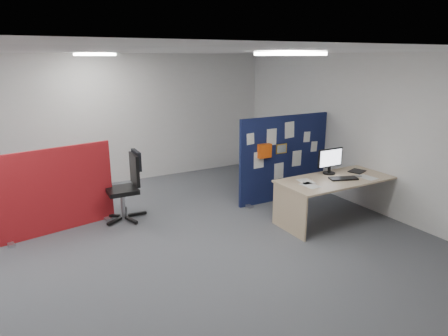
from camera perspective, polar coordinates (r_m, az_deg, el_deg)
name	(u,v)px	position (r m, az deg, el deg)	size (l,w,h in m)	color
floor	(114,263)	(5.62, -15.50, -12.95)	(9.00, 9.00, 0.00)	#4F5257
ceiling	(96,51)	(4.97, -17.84, 15.64)	(9.00, 7.00, 0.02)	white
wall_back	(63,124)	(8.52, -21.96, 5.83)	(9.00, 0.02, 2.70)	silver
wall_front	(272,327)	(2.14, 6.94, -21.60)	(9.00, 0.02, 2.70)	silver
wall_right	(364,132)	(7.47, 19.33, 4.85)	(0.02, 7.00, 2.70)	silver
ceiling_lights	(111,54)	(5.69, -15.85, 15.40)	(4.10, 4.10, 0.04)	white
navy_divider	(283,158)	(7.54, 8.49, 1.40)	(1.94, 0.30, 1.60)	#11153E
main_desk	(334,187)	(6.80, 15.44, -2.64)	(1.96, 0.87, 0.73)	tan
monitor_main	(330,160)	(6.90, 14.90, 1.13)	(0.50, 0.21, 0.43)	black
keyboard	(343,178)	(6.71, 16.68, -1.44)	(0.45, 0.18, 0.03)	black
mouse	(358,176)	(6.90, 18.60, -1.11)	(0.10, 0.06, 0.03)	#98979C
paper_tray	(357,171)	(7.22, 18.47, -0.43)	(0.28, 0.22, 0.01)	black
red_divider	(57,191)	(6.62, -22.81, -3.06)	(1.75, 0.38, 1.33)	#AB1716
office_chair	(128,181)	(6.80, -13.50, -1.87)	(0.72, 0.75, 1.13)	black
desk_papers	(328,181)	(6.53, 14.68, -1.85)	(1.33, 0.65, 0.00)	white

